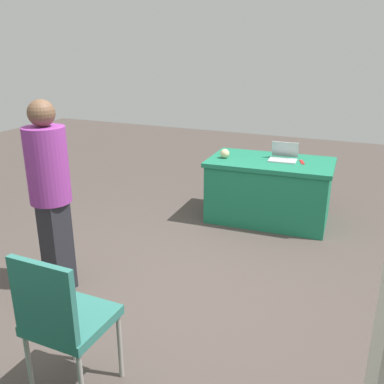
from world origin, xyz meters
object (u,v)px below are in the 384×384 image
Objects in this scene: table_foreground at (269,190)px; person_presenter at (50,188)px; laptop_silver at (283,157)px; yarn_ball at (225,154)px; chair_near_front at (63,317)px; scissors_red at (302,162)px.

table_foreground is 2.68m from person_presenter.
person_presenter is 2.74m from laptop_silver.
person_presenter reaches higher than yarn_ball.
laptop_silver is at bearing -154.55° from table_foreground.
laptop_silver reaches higher than yarn_ball.
chair_near_front is 3.39m from scissors_red.
chair_near_front is at bearing 152.53° from person_presenter.
chair_near_front reaches higher than laptop_silver.
yarn_ball is (0.15, -3.13, 0.24)m from chair_near_front.
scissors_red is (-0.74, -3.30, 0.18)m from chair_near_front.
laptop_silver is at bearing -164.41° from yarn_ball.
chair_near_front is 0.60× the size of person_presenter.
laptop_silver is (-0.52, -3.31, 0.22)m from chair_near_front.
chair_near_front is 2.93× the size of laptop_silver.
table_foreground is 0.70m from yarn_ball.
laptop_silver reaches higher than table_foreground.
scissors_red is at bearing -172.22° from table_foreground.
person_presenter reaches higher than laptop_silver.
scissors_red is at bearing -106.30° from person_presenter.
chair_near_front is 3.14m from yarn_ball.
table_foreground is at bearing 83.40° from chair_near_front.
table_foreground is 0.44m from laptop_silver.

